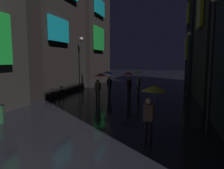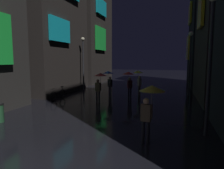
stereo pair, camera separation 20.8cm
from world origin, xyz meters
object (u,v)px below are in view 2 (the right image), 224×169
(pedestrian_midstreet_left_yellow, at_px, (138,76))
(streetlamp_right_near, at_px, (211,48))
(pedestrian_midstreet_centre_blue, at_px, (109,77))
(bicycle_parked_at_storefront, at_px, (58,95))
(streetlamp_right_far, at_px, (190,56))
(pedestrian_foreground_right_yellow, at_px, (150,98))
(streetlamp_left_far, at_px, (83,57))
(pedestrian_far_right_red, at_px, (129,78))
(pedestrian_foreground_left_red, at_px, (100,79))

(pedestrian_midstreet_left_yellow, height_order, streetlamp_right_near, streetlamp_right_near)
(pedestrian_midstreet_centre_blue, relative_size, streetlamp_right_near, 0.39)
(bicycle_parked_at_storefront, height_order, streetlamp_right_near, streetlamp_right_near)
(bicycle_parked_at_storefront, bearing_deg, streetlamp_right_far, 27.07)
(pedestrian_foreground_right_yellow, bearing_deg, streetlamp_right_far, 79.45)
(streetlamp_left_far, bearing_deg, pedestrian_midstreet_centre_blue, -39.70)
(pedestrian_foreground_right_yellow, xyz_separation_m, pedestrian_far_right_red, (-2.49, 8.04, 0.00))
(pedestrian_midstreet_centre_blue, bearing_deg, pedestrian_midstreet_left_yellow, 32.01)
(bicycle_parked_at_storefront, relative_size, streetlamp_right_far, 0.34)
(pedestrian_far_right_red, height_order, pedestrian_midstreet_centre_blue, same)
(pedestrian_midstreet_centre_blue, relative_size, streetlamp_right_far, 0.40)
(pedestrian_midstreet_left_yellow, distance_m, streetlamp_right_near, 9.51)
(pedestrian_far_right_red, xyz_separation_m, bicycle_parked_at_storefront, (-5.05, -1.87, -1.28))
(pedestrian_foreground_right_yellow, height_order, streetlamp_left_far, streetlamp_left_far)
(pedestrian_foreground_right_yellow, xyz_separation_m, streetlamp_left_far, (-7.94, 11.55, 1.64))
(pedestrian_midstreet_left_yellow, bearing_deg, pedestrian_far_right_red, -103.76)
(pedestrian_foreground_right_yellow, relative_size, streetlamp_left_far, 0.40)
(streetlamp_right_near, height_order, streetlamp_left_far, streetlamp_right_near)
(pedestrian_foreground_right_yellow, relative_size, pedestrian_midstreet_centre_blue, 1.00)
(streetlamp_left_far, bearing_deg, pedestrian_foreground_right_yellow, -55.50)
(pedestrian_far_right_red, bearing_deg, pedestrian_foreground_left_red, -127.38)
(pedestrian_midstreet_centre_blue, bearing_deg, bicycle_parked_at_storefront, -144.78)
(streetlamp_left_far, bearing_deg, pedestrian_far_right_red, -32.79)
(pedestrian_midstreet_centre_blue, height_order, streetlamp_left_far, streetlamp_left_far)
(pedestrian_foreground_left_red, bearing_deg, pedestrian_midstreet_left_yellow, 62.45)
(pedestrian_far_right_red, height_order, pedestrian_foreground_left_red, same)
(bicycle_parked_at_storefront, bearing_deg, pedestrian_midstreet_centre_blue, 35.22)
(pedestrian_foreground_right_yellow, bearing_deg, streetlamp_right_near, 35.51)
(streetlamp_left_far, relative_size, streetlamp_right_far, 0.98)
(streetlamp_left_far, bearing_deg, pedestrian_foreground_left_red, -55.47)
(pedestrian_midstreet_left_yellow, height_order, pedestrian_midstreet_centre_blue, same)
(pedestrian_foreground_right_yellow, bearing_deg, pedestrian_far_right_red, 107.21)
(pedestrian_midstreet_centre_blue, distance_m, streetlamp_left_far, 5.06)
(pedestrian_foreground_right_yellow, height_order, streetlamp_right_far, streetlamp_right_far)
(pedestrian_far_right_red, distance_m, streetlamp_right_far, 5.73)
(pedestrian_far_right_red, bearing_deg, pedestrian_foreground_right_yellow, -72.79)
(pedestrian_midstreet_centre_blue, bearing_deg, pedestrian_far_right_red, -14.29)
(pedestrian_midstreet_left_yellow, xyz_separation_m, bicycle_parked_at_storefront, (-5.49, -3.70, -1.28))
(streetlamp_right_far, bearing_deg, streetlamp_right_near, -90.00)
(pedestrian_foreground_right_yellow, distance_m, streetlamp_right_near, 3.09)
(bicycle_parked_at_storefront, height_order, streetlamp_left_far, streetlamp_left_far)
(pedestrian_far_right_red, xyz_separation_m, pedestrian_foreground_left_red, (-1.60, -2.09, 0.00))
(pedestrian_midstreet_centre_blue, xyz_separation_m, bicycle_parked_at_storefront, (-3.29, -2.32, -1.28))
(pedestrian_foreground_right_yellow, relative_size, pedestrian_foreground_left_red, 1.00)
(pedestrian_midstreet_left_yellow, relative_size, pedestrian_far_right_red, 1.00)
(pedestrian_foreground_right_yellow, bearing_deg, pedestrian_midstreet_left_yellow, 101.69)
(pedestrian_foreground_right_yellow, relative_size, streetlamp_right_far, 0.40)
(pedestrian_midstreet_left_yellow, bearing_deg, streetlamp_left_far, 164.09)
(pedestrian_foreground_right_yellow, bearing_deg, bicycle_parked_at_storefront, 140.70)
(pedestrian_foreground_right_yellow, xyz_separation_m, pedestrian_foreground_left_red, (-4.09, 5.95, 0.00))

